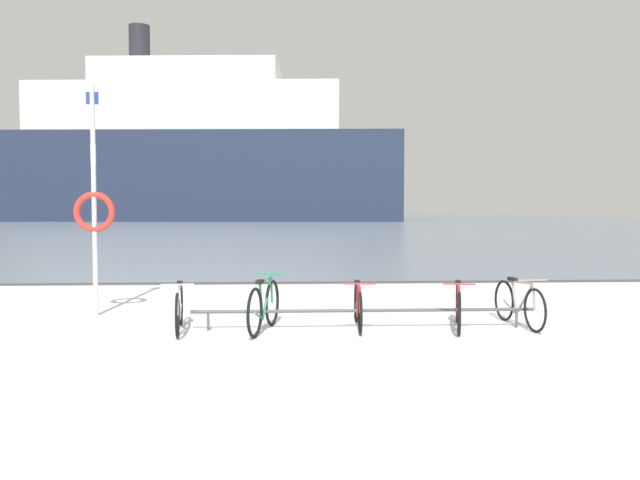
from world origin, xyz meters
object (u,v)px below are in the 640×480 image
bicycle_0 (179,308)px  bicycle_2 (358,306)px  bicycle_4 (519,304)px  rescue_post (94,205)px  ferry_ship (197,155)px  bicycle_3 (458,306)px  bicycle_1 (264,306)px

bicycle_0 → bicycle_2: size_ratio=1.00×
bicycle_4 → rescue_post: (-6.78, 1.34, 1.51)m
bicycle_2 → bicycle_4: bearing=0.3°
bicycle_4 → ferry_ship: bearing=101.7°
bicycle_3 → ferry_ship: bearing=100.8°
bicycle_3 → bicycle_4: bearing=7.8°
bicycle_4 → bicycle_3: bearing=-172.2°
bicycle_0 → bicycle_1: (1.25, -0.08, 0.03)m
rescue_post → ferry_ship: 63.93m
bicycle_4 → rescue_post: size_ratio=0.43×
bicycle_0 → bicycle_4: size_ratio=0.99×
ferry_ship → rescue_post: bearing=-84.1°
bicycle_1 → bicycle_3: bicycle_1 is taller
bicycle_2 → bicycle_0: bearing=-177.4°
rescue_post → ferry_ship: size_ratio=0.09×
bicycle_4 → ferry_ship: size_ratio=0.04×
bicycle_3 → bicycle_4: (0.98, 0.13, 0.01)m
bicycle_1 → bicycle_3: (2.92, 0.08, -0.04)m
bicycle_2 → ferry_ship: size_ratio=0.04×
bicycle_4 → rescue_post: rescue_post is taller
bicycle_0 → ferry_ship: bearing=97.2°
bicycle_2 → bicycle_3: size_ratio=0.97×
bicycle_1 → ferry_ship: 65.96m
bicycle_0 → rescue_post: (-1.63, 1.47, 1.52)m
bicycle_1 → ferry_ship: ferry_ship is taller
bicycle_2 → rescue_post: size_ratio=0.42×
bicycle_3 → bicycle_4: size_ratio=1.01×
bicycle_3 → rescue_post: rescue_post is taller
bicycle_1 → bicycle_2: 1.43m
bicycle_4 → bicycle_0: bearing=-178.5°
bicycle_2 → ferry_ship: bearing=99.6°
ferry_ship → bicycle_2: bearing=-80.4°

